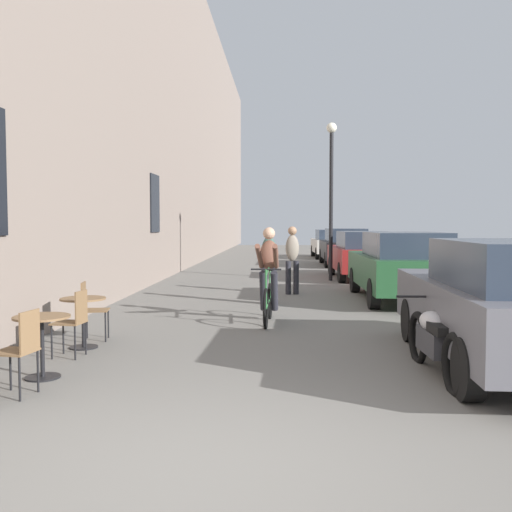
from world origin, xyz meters
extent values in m
plane|color=slate|center=(0.00, 0.00, 0.00)|extent=(88.00, 88.00, 0.00)
cube|color=gray|center=(-3.45, 14.00, 6.39)|extent=(0.50, 68.00, 12.77)
cube|color=black|center=(-3.18, 12.81, 2.37)|extent=(0.04, 1.10, 1.70)
cylinder|color=black|center=(-2.18, 2.40, 0.01)|extent=(0.40, 0.40, 0.02)
cylinder|color=black|center=(-2.18, 2.40, 0.36)|extent=(0.05, 0.05, 0.67)
cylinder|color=brown|center=(-2.18, 2.40, 0.71)|extent=(0.64, 0.64, 0.02)
cylinder|color=black|center=(-2.31, 1.90, 0.23)|extent=(0.02, 0.02, 0.45)
cylinder|color=black|center=(-2.04, 1.54, 0.23)|extent=(0.02, 0.02, 0.45)
cylinder|color=black|center=(-2.00, 1.86, 0.23)|extent=(0.02, 0.02, 0.45)
cube|color=brown|center=(-2.18, 1.72, 0.46)|extent=(0.43, 0.43, 0.02)
cube|color=brown|center=(-2.00, 1.69, 0.68)|extent=(0.07, 0.34, 0.42)
cylinder|color=black|center=(-2.26, 4.01, 0.01)|extent=(0.40, 0.40, 0.02)
cylinder|color=black|center=(-2.26, 4.01, 0.36)|extent=(0.05, 0.05, 0.67)
cylinder|color=brown|center=(-2.26, 4.01, 0.71)|extent=(0.64, 0.64, 0.02)
cylinder|color=black|center=(-2.13, 4.75, 0.23)|extent=(0.02, 0.02, 0.45)
cylinder|color=black|center=(-2.08, 4.43, 0.23)|extent=(0.02, 0.02, 0.45)
cylinder|color=black|center=(-2.45, 4.70, 0.23)|extent=(0.02, 0.02, 0.45)
cylinder|color=black|center=(-2.40, 4.38, 0.23)|extent=(0.02, 0.02, 0.45)
cube|color=brown|center=(-2.26, 4.56, 0.46)|extent=(0.44, 0.44, 0.02)
cube|color=brown|center=(-2.44, 4.53, 0.68)|extent=(0.08, 0.34, 0.42)
cylinder|color=black|center=(-2.44, 3.30, 0.23)|extent=(0.02, 0.02, 0.45)
cylinder|color=black|center=(-2.41, 3.63, 0.23)|extent=(0.02, 0.02, 0.45)
cylinder|color=black|center=(-2.12, 3.27, 0.23)|extent=(0.02, 0.02, 0.45)
cylinder|color=black|center=(-2.09, 3.60, 0.23)|extent=(0.02, 0.02, 0.45)
cube|color=brown|center=(-2.26, 3.45, 0.46)|extent=(0.41, 0.41, 0.02)
cube|color=brown|center=(-2.08, 3.43, 0.68)|extent=(0.05, 0.34, 0.42)
torus|color=black|center=(0.30, 5.69, 0.33)|extent=(0.08, 0.71, 0.71)
torus|color=black|center=(0.35, 6.74, 0.33)|extent=(0.08, 0.71, 0.71)
cylinder|color=#2D6B38|center=(0.34, 6.65, 0.61)|extent=(0.05, 0.22, 0.58)
cylinder|color=#2D6B38|center=(0.32, 6.15, 0.95)|extent=(0.07, 0.83, 0.14)
cylinder|color=#2D6B38|center=(0.30, 5.72, 0.67)|extent=(0.04, 0.09, 0.67)
cylinder|color=#2D6B38|center=(0.32, 6.24, 0.37)|extent=(0.08, 1.00, 0.12)
cylinder|color=black|center=(0.30, 5.74, 1.00)|extent=(0.52, 0.05, 0.03)
ellipsoid|color=black|center=(0.34, 6.56, 0.93)|extent=(0.12, 0.24, 0.06)
ellipsoid|color=brown|center=(0.33, 6.48, 1.21)|extent=(0.36, 0.36, 0.59)
sphere|color=tan|center=(0.33, 6.44, 1.60)|extent=(0.22, 0.22, 0.22)
cylinder|color=#26262D|center=(0.43, 6.40, 0.55)|extent=(0.15, 0.40, 0.75)
cylinder|color=#26262D|center=(0.23, 6.41, 0.55)|extent=(0.15, 0.40, 0.75)
cylinder|color=brown|center=(0.46, 6.09, 1.20)|extent=(0.11, 0.75, 0.48)
cylinder|color=brown|center=(0.17, 6.10, 1.20)|extent=(0.14, 0.75, 0.48)
cylinder|color=#26262D|center=(0.18, 8.62, 0.42)|extent=(0.14, 0.14, 0.83)
cylinder|color=#26262D|center=(0.38, 8.64, 0.42)|extent=(0.14, 0.14, 0.83)
ellipsoid|color=#38564C|center=(0.28, 8.63, 1.16)|extent=(0.36, 0.27, 0.66)
sphere|color=tan|center=(0.28, 8.63, 1.59)|extent=(0.22, 0.22, 0.22)
cylinder|color=#26262D|center=(0.92, 10.46, 0.42)|extent=(0.14, 0.14, 0.84)
cylinder|color=#26262D|center=(0.72, 10.43, 0.42)|extent=(0.14, 0.14, 0.84)
ellipsoid|color=gray|center=(0.82, 10.45, 1.17)|extent=(0.37, 0.29, 0.66)
sphere|color=#A57A5B|center=(0.82, 10.45, 1.60)|extent=(0.22, 0.22, 0.22)
cylinder|color=black|center=(2.09, 14.04, 2.30)|extent=(0.12, 0.12, 4.60)
sphere|color=silver|center=(2.09, 14.04, 4.74)|extent=(0.32, 0.32, 0.32)
cube|color=#595960|center=(3.32, 3.20, 0.68)|extent=(1.96, 4.49, 0.72)
cylinder|color=black|center=(2.52, 4.69, 0.32)|extent=(0.22, 0.65, 0.64)
cylinder|color=black|center=(2.45, 1.76, 0.32)|extent=(0.22, 0.65, 0.64)
cube|color=#23512D|center=(3.31, 9.45, 0.68)|extent=(1.88, 4.48, 0.73)
cube|color=#283342|center=(3.31, 8.91, 1.32)|extent=(1.57, 2.42, 0.54)
cylinder|color=black|center=(2.45, 10.91, 0.32)|extent=(0.21, 0.64, 0.64)
cylinder|color=black|center=(4.13, 10.93, 0.32)|extent=(0.21, 0.64, 0.64)
cylinder|color=black|center=(2.48, 7.97, 0.32)|extent=(0.21, 0.64, 0.64)
cylinder|color=black|center=(4.16, 7.98, 0.32)|extent=(0.21, 0.64, 0.64)
cube|color=maroon|center=(3.14, 14.75, 0.66)|extent=(1.88, 4.35, 0.70)
cube|color=#283342|center=(3.15, 14.24, 1.27)|extent=(1.55, 2.36, 0.52)
cylinder|color=black|center=(2.30, 16.16, 0.31)|extent=(0.21, 0.63, 0.62)
cylinder|color=black|center=(3.92, 16.19, 0.31)|extent=(0.21, 0.63, 0.62)
cylinder|color=black|center=(2.36, 13.31, 0.31)|extent=(0.21, 0.63, 0.62)
cylinder|color=black|center=(3.98, 13.35, 0.31)|extent=(0.21, 0.63, 0.62)
cube|color=black|center=(3.20, 20.66, 0.68)|extent=(1.85, 4.44, 0.72)
cube|color=#283342|center=(3.20, 20.12, 1.31)|extent=(1.55, 2.40, 0.54)
cylinder|color=black|center=(2.36, 22.11, 0.32)|extent=(0.21, 0.64, 0.64)
cylinder|color=black|center=(4.03, 22.12, 0.32)|extent=(0.21, 0.64, 0.64)
cylinder|color=black|center=(2.37, 19.19, 0.32)|extent=(0.21, 0.64, 0.64)
cylinder|color=black|center=(4.04, 19.20, 0.32)|extent=(0.21, 0.64, 0.64)
cube|color=beige|center=(3.05, 26.01, 0.64)|extent=(1.83, 4.19, 0.67)
cube|color=#283342|center=(3.07, 25.51, 1.22)|extent=(1.50, 2.28, 0.50)
cylinder|color=black|center=(2.23, 27.35, 0.30)|extent=(0.21, 0.60, 0.60)
cylinder|color=black|center=(3.80, 27.39, 0.30)|extent=(0.21, 0.60, 0.60)
cylinder|color=black|center=(2.31, 24.62, 0.30)|extent=(0.21, 0.60, 0.60)
cylinder|color=black|center=(3.88, 24.66, 0.30)|extent=(0.21, 0.60, 0.60)
torus|color=black|center=(2.33, 3.45, 0.30)|extent=(0.11, 0.69, 0.69)
torus|color=black|center=(2.38, 2.00, 0.30)|extent=(0.12, 0.70, 0.70)
cube|color=#333338|center=(2.36, 2.72, 0.40)|extent=(0.27, 0.77, 0.28)
ellipsoid|color=#B7B7BC|center=(2.35, 2.82, 0.62)|extent=(0.30, 0.53, 0.24)
cube|color=black|center=(2.37, 2.44, 0.60)|extent=(0.25, 0.45, 0.10)
cylinder|color=black|center=(2.34, 3.35, 0.85)|extent=(0.62, 0.05, 0.03)
camera|label=1|loc=(0.58, -4.01, 1.78)|focal=40.37mm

